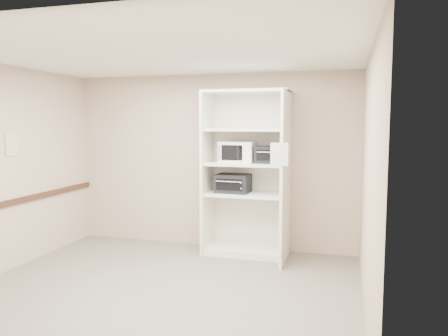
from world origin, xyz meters
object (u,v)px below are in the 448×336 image
(shelving_unit, at_px, (249,179))
(microwave, at_px, (238,152))
(toaster_oven_lower, at_px, (233,183))
(toaster_oven_upper, at_px, (271,155))

(shelving_unit, xyz_separation_m, microwave, (-0.19, 0.04, 0.39))
(microwave, distance_m, toaster_oven_lower, 0.47)
(shelving_unit, bearing_deg, microwave, 168.85)
(shelving_unit, relative_size, toaster_oven_lower, 4.95)
(toaster_oven_lower, bearing_deg, shelving_unit, 3.94)
(toaster_oven_upper, relative_size, toaster_oven_lower, 0.87)
(shelving_unit, distance_m, toaster_oven_upper, 0.48)
(toaster_oven_lower, bearing_deg, toaster_oven_upper, 5.08)
(microwave, bearing_deg, shelving_unit, -8.89)
(microwave, height_order, toaster_oven_lower, microwave)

